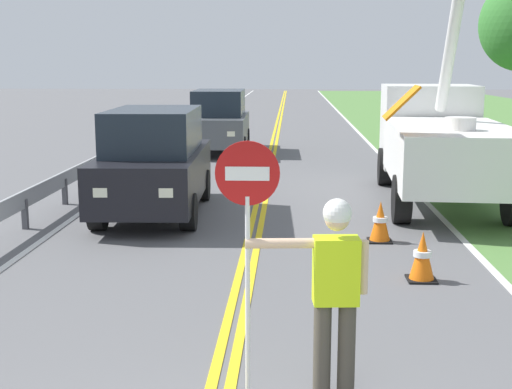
% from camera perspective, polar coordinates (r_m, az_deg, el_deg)
% --- Properties ---
extents(centerline_yellow_left, '(0.11, 110.00, 0.01)m').
position_cam_1_polar(centerline_yellow_left, '(23.79, 1.09, 3.42)').
color(centerline_yellow_left, yellow).
rests_on(centerline_yellow_left, ground).
extents(centerline_yellow_right, '(0.11, 110.00, 0.01)m').
position_cam_1_polar(centerline_yellow_right, '(23.78, 1.52, 3.42)').
color(centerline_yellow_right, yellow).
rests_on(centerline_yellow_right, ground).
extents(edge_line_right, '(0.12, 110.00, 0.01)m').
position_cam_1_polar(edge_line_right, '(23.96, 9.96, 3.32)').
color(edge_line_right, silver).
rests_on(edge_line_right, ground).
extents(edge_line_left, '(0.12, 110.00, 0.01)m').
position_cam_1_polar(edge_line_left, '(24.15, -7.28, 3.45)').
color(edge_line_left, silver).
rests_on(edge_line_left, ground).
extents(flagger_worker, '(1.09, 0.27, 1.83)m').
position_cam_1_polar(flagger_worker, '(6.29, 6.40, -7.33)').
color(flagger_worker, '#474238').
rests_on(flagger_worker, ground).
extents(stop_sign_paddle, '(0.56, 0.04, 2.33)m').
position_cam_1_polar(stop_sign_paddle, '(6.06, -0.70, -1.46)').
color(stop_sign_paddle, silver).
rests_on(stop_sign_paddle, ground).
extents(utility_bucket_truck, '(3.00, 6.92, 5.79)m').
position_cam_1_polar(utility_bucket_truck, '(15.98, 14.71, 4.68)').
color(utility_bucket_truck, white).
rests_on(utility_bucket_truck, ground).
extents(oncoming_suv_nearest, '(2.03, 4.66, 2.10)m').
position_cam_1_polar(oncoming_suv_nearest, '(14.08, -8.24, 2.68)').
color(oncoming_suv_nearest, black).
rests_on(oncoming_suv_nearest, ground).
extents(oncoming_suv_second, '(1.98, 4.64, 2.10)m').
position_cam_1_polar(oncoming_suv_second, '(23.90, -3.01, 5.99)').
color(oncoming_suv_second, '#4C5156').
rests_on(oncoming_suv_second, ground).
extents(traffic_cone_lead, '(0.40, 0.40, 0.70)m').
position_cam_1_polar(traffic_cone_lead, '(10.02, 13.37, -4.98)').
color(traffic_cone_lead, orange).
rests_on(traffic_cone_lead, ground).
extents(traffic_cone_mid, '(0.40, 0.40, 0.70)m').
position_cam_1_polar(traffic_cone_mid, '(12.04, 10.07, -2.23)').
color(traffic_cone_mid, orange).
rests_on(traffic_cone_mid, ground).
extents(guardrail_left_shoulder, '(0.10, 32.00, 0.71)m').
position_cam_1_polar(guardrail_left_shoulder, '(18.77, -12.11, 2.85)').
color(guardrail_left_shoulder, '#9EA0A3').
rests_on(guardrail_left_shoulder, ground).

